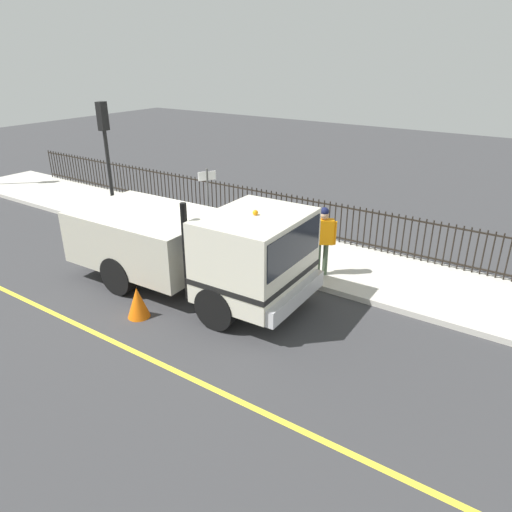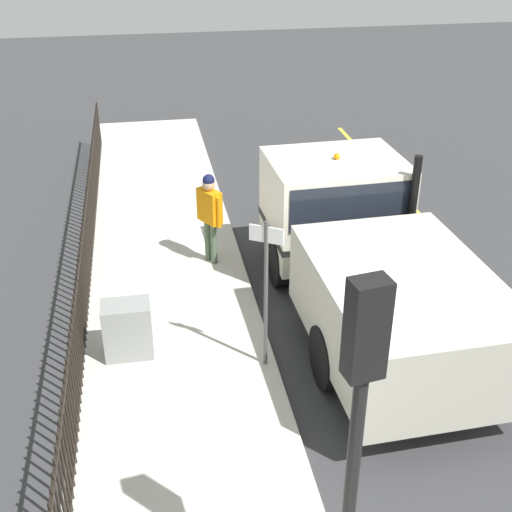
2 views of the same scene
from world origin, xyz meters
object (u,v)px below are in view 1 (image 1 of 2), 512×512
at_px(worker_standing, 323,234).
at_px(traffic_light_near, 105,140).
at_px(utility_cabinet, 267,221).
at_px(traffic_cone, 138,302).
at_px(work_truck, 200,245).
at_px(street_sign, 208,201).

bearing_deg(worker_standing, traffic_light_near, -27.64).
relative_size(worker_standing, traffic_light_near, 0.46).
xyz_separation_m(worker_standing, utility_cabinet, (1.60, 2.72, -0.65)).
height_order(worker_standing, traffic_cone, worker_standing).
relative_size(worker_standing, utility_cabinet, 1.99).
xyz_separation_m(work_truck, traffic_light_near, (1.92, 5.38, 1.65)).
relative_size(traffic_cone, street_sign, 0.30).
xyz_separation_m(traffic_light_near, street_sign, (-0.05, -4.09, -1.28)).
relative_size(work_truck, traffic_cone, 8.73).
bearing_deg(utility_cabinet, work_truck, -170.22).
bearing_deg(utility_cabinet, traffic_cone, -177.60).
bearing_deg(traffic_light_near, work_truck, 61.24).
height_order(work_truck, worker_standing, work_truck).
bearing_deg(work_truck, traffic_cone, -16.64).
height_order(worker_standing, traffic_light_near, traffic_light_near).
bearing_deg(traffic_light_near, worker_standing, 83.89).
xyz_separation_m(work_truck, street_sign, (1.88, 1.29, 0.37)).
bearing_deg(street_sign, work_truck, -145.53).
distance_m(worker_standing, utility_cabinet, 3.23).
xyz_separation_m(traffic_light_near, utility_cabinet, (1.99, -4.71, -2.32)).
bearing_deg(traffic_cone, traffic_light_near, 54.00).
height_order(work_truck, traffic_light_near, traffic_light_near).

